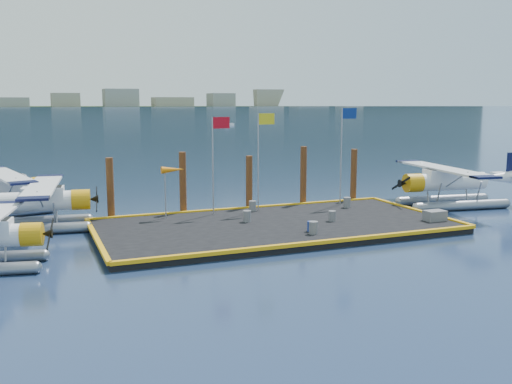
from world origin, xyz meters
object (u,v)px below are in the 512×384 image
at_px(seaplane_d, 447,184).
at_px(drum_2, 332,216).
at_px(seaplane_b, 36,204).
at_px(windsock, 173,171).
at_px(drum_4, 347,202).
at_px(seaplane_c, 0,192).
at_px(drum_1, 311,226).
at_px(piling_0, 110,191).
at_px(flagpole_yellow, 261,147).
at_px(drum_5, 253,206).
at_px(flagpole_blue, 344,142).
at_px(drum_3, 313,228).
at_px(crate, 435,216).
at_px(piling_4, 354,177).
at_px(piling_1, 183,185).
at_px(drum_0, 247,216).
at_px(flagpole_red, 216,150).
at_px(piling_2, 249,184).
at_px(piling_3, 303,178).

height_order(seaplane_d, drum_2, seaplane_d).
distance_m(seaplane_b, windsock, 7.97).
bearing_deg(drum_4, seaplane_c, 159.51).
distance_m(drum_1, piling_0, 12.49).
height_order(seaplane_c, windsock, seaplane_c).
height_order(seaplane_c, flagpole_yellow, flagpole_yellow).
relative_size(drum_5, flagpole_blue, 0.10).
height_order(drum_2, flagpole_yellow, flagpole_yellow).
height_order(drum_3, crate, drum_3).
height_order(drum_1, drum_2, drum_2).
bearing_deg(windsock, drum_2, -28.43).
relative_size(flagpole_yellow, piling_4, 1.55).
bearing_deg(drum_4, windsock, 174.57).
bearing_deg(flagpole_yellow, piling_1, 161.21).
xyz_separation_m(seaplane_d, windsock, (-19.04, 1.77, 1.59)).
xyz_separation_m(seaplane_c, seaplane_d, (28.82, -8.61, 0.08)).
relative_size(drum_0, piling_1, 0.16).
xyz_separation_m(drum_1, flagpole_blue, (5.75, 6.46, 4.01)).
height_order(flagpole_red, piling_0, flagpole_red).
distance_m(drum_0, flagpole_red, 4.75).
height_order(piling_2, piling_3, piling_3).
bearing_deg(drum_2, flagpole_yellow, 120.24).
distance_m(drum_3, flagpole_yellow, 8.00).
bearing_deg(drum_4, drum_0, -167.00).
xyz_separation_m(seaplane_d, drum_3, (-13.22, -5.29, -0.90)).
xyz_separation_m(drum_3, drum_4, (5.60, 5.97, 0.01)).
distance_m(drum_1, drum_5, 6.63).
bearing_deg(piling_2, piling_0, 180.00).
height_order(seaplane_d, piling_3, piling_3).
distance_m(seaplane_d, windsock, 19.19).
bearing_deg(piling_0, drum_3, -42.97).
bearing_deg(windsock, drum_4, -5.43).
bearing_deg(seaplane_d, drum_5, 90.14).
bearing_deg(flagpole_yellow, drum_4, -10.80).
bearing_deg(windsock, drum_5, 1.38).
height_order(seaplane_d, drum_3, seaplane_d).
height_order(drum_5, windsock, windsock).
bearing_deg(drum_0, flagpole_red, 107.79).
bearing_deg(crate, seaplane_d, 44.39).
bearing_deg(piling_2, crate, -44.23).
relative_size(seaplane_d, piling_4, 2.65).
relative_size(seaplane_d, drum_1, 19.28).
height_order(seaplane_c, piling_2, piling_2).
relative_size(flagpole_red, windsock, 1.92).
xyz_separation_m(seaplane_b, flagpole_red, (10.43, -1.14, 2.88)).
bearing_deg(crate, drum_4, 114.99).
relative_size(drum_5, piling_3, 0.15).
height_order(drum_4, crate, drum_4).
bearing_deg(seaplane_c, piling_1, 50.91).
xyz_separation_m(crate, flagpole_yellow, (-8.30, 6.67, 3.81)).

